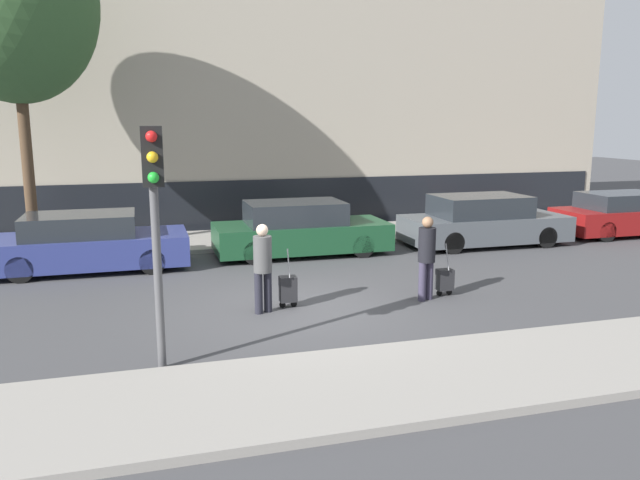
% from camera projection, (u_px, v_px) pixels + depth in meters
% --- Properties ---
extents(ground_plane, '(80.00, 80.00, 0.00)m').
position_uv_depth(ground_plane, '(299.00, 309.00, 11.87)').
color(ground_plane, '#424244').
extents(sidewalk_near, '(28.00, 2.50, 0.12)m').
position_uv_depth(sidewalk_near, '(368.00, 385.00, 8.32)').
color(sidewalk_near, gray).
rests_on(sidewalk_near, ground_plane).
extents(sidewalk_far, '(28.00, 3.00, 0.12)m').
position_uv_depth(sidewalk_far, '(241.00, 239.00, 18.45)').
color(sidewalk_far, gray).
rests_on(sidewalk_far, ground_plane).
extents(building_facade, '(28.00, 2.06, 11.65)m').
position_uv_depth(building_facade, '(221.00, 49.00, 20.38)').
color(building_facade, '#A89E8C').
rests_on(building_facade, ground_plane).
extents(parked_car_0, '(4.55, 1.92, 1.36)m').
position_uv_depth(parked_car_0, '(87.00, 244.00, 14.83)').
color(parked_car_0, navy).
rests_on(parked_car_0, ground_plane).
extents(parked_car_1, '(4.59, 1.86, 1.42)m').
position_uv_depth(parked_car_1, '(300.00, 230.00, 16.55)').
color(parked_car_1, '#194728').
rests_on(parked_car_1, ground_plane).
extents(parked_car_2, '(4.68, 1.91, 1.43)m').
position_uv_depth(parked_car_2, '(483.00, 222.00, 17.81)').
color(parked_car_2, '#4C5156').
rests_on(parked_car_2, ground_plane).
extents(parked_car_3, '(4.40, 1.77, 1.33)m').
position_uv_depth(parked_car_3, '(624.00, 215.00, 19.38)').
color(parked_car_3, maroon).
rests_on(parked_car_3, ground_plane).
extents(pedestrian_left, '(0.34, 0.34, 1.67)m').
position_uv_depth(pedestrian_left, '(263.00, 263.00, 11.46)').
color(pedestrian_left, '#23232D').
rests_on(pedestrian_left, ground_plane).
extents(trolley_left, '(0.34, 0.29, 1.15)m').
position_uv_depth(trolley_left, '(288.00, 289.00, 11.89)').
color(trolley_left, '#262628').
rests_on(trolley_left, ground_plane).
extents(pedestrian_right, '(0.34, 0.34, 1.68)m').
position_uv_depth(pedestrian_right, '(427.00, 253.00, 12.27)').
color(pedestrian_right, '#383347').
rests_on(pedestrian_right, ground_plane).
extents(trolley_right, '(0.34, 0.29, 1.09)m').
position_uv_depth(trolley_right, '(445.00, 280.00, 12.71)').
color(trolley_right, '#262628').
rests_on(trolley_right, ground_plane).
extents(traffic_light, '(0.28, 0.47, 3.46)m').
position_uv_depth(traffic_light, '(154.00, 199.00, 8.45)').
color(traffic_light, '#515154').
rests_on(traffic_light, ground_plane).
extents(bare_tree_near_crossing, '(3.96, 3.96, 8.64)m').
position_uv_depth(bare_tree_near_crossing, '(13.00, 2.00, 14.93)').
color(bare_tree_near_crossing, '#4C3826').
rests_on(bare_tree_near_crossing, sidewalk_far).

